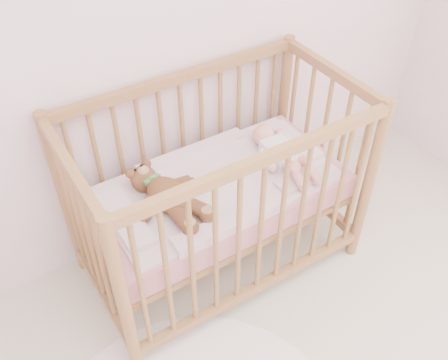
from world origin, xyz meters
TOP-DOWN VIEW (x-y plane):
  - wall_back at (0.00, 2.00)m, footprint 4.00×0.02m
  - crib at (0.28, 1.60)m, footprint 1.36×0.76m
  - mattress at (0.28, 1.60)m, footprint 1.22×0.62m
  - blanket at (0.28, 1.60)m, footprint 1.10×0.58m
  - baby at (0.63, 1.58)m, footprint 0.26×0.51m
  - teddy_bear at (0.01, 1.58)m, footprint 0.46×0.57m

SIDE VIEW (x-z plane):
  - mattress at x=0.28m, z-range 0.42..0.55m
  - crib at x=0.28m, z-range 0.00..1.00m
  - blanket at x=0.28m, z-range 0.53..0.59m
  - baby at x=0.63m, z-range 0.57..0.70m
  - teddy_bear at x=0.01m, z-range 0.58..0.71m
  - wall_back at x=0.00m, z-range 0.00..2.70m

